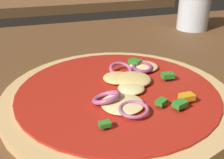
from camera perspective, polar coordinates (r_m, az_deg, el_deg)
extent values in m
cube|color=brown|center=(0.34, 0.75, -8.60)|extent=(1.13, 0.92, 0.03)
cylinder|color=tan|center=(0.34, 1.11, -3.45)|extent=(0.29, 0.29, 0.01)
cylinder|color=red|center=(0.34, 1.12, -2.28)|extent=(0.25, 0.25, 0.00)
ellipsoid|color=#F4DB8E|center=(0.30, 1.59, -5.33)|extent=(0.05, 0.05, 0.01)
ellipsoid|color=#F4DB8E|center=(0.40, 6.80, 2.87)|extent=(0.04, 0.04, 0.01)
ellipsoid|color=#EFCC72|center=(0.36, 1.24, 0.38)|extent=(0.04, 0.04, 0.01)
ellipsoid|color=#EFCC72|center=(0.35, 4.61, 0.08)|extent=(0.05, 0.05, 0.01)
ellipsoid|color=#F4DB8E|center=(0.33, 4.19, -1.89)|extent=(0.03, 0.03, 0.01)
torus|color=#B25984|center=(0.28, 4.74, -6.44)|extent=(0.05, 0.05, 0.01)
torus|color=#93386B|center=(0.38, 6.61, 2.64)|extent=(0.04, 0.04, 0.01)
torus|color=#B25984|center=(0.38, 1.89, 2.19)|extent=(0.04, 0.04, 0.01)
torus|color=#B25984|center=(0.30, -1.27, -3.92)|extent=(0.05, 0.05, 0.02)
cube|color=orange|center=(0.31, 15.93, -3.64)|extent=(0.02, 0.01, 0.01)
cube|color=#2D8C28|center=(0.36, 12.00, 0.88)|extent=(0.02, 0.01, 0.01)
cube|color=#2D8C28|center=(0.30, 10.66, -4.77)|extent=(0.02, 0.01, 0.01)
cube|color=#2D8C28|center=(0.40, 5.01, 3.81)|extent=(0.02, 0.02, 0.01)
cube|color=#2D8C28|center=(0.26, -1.56, -9.64)|extent=(0.01, 0.01, 0.00)
cube|color=#2D8C28|center=(0.30, 14.53, -5.17)|extent=(0.02, 0.01, 0.01)
cylinder|color=silver|center=(0.69, 17.52, 15.60)|extent=(0.08, 0.08, 0.13)
cylinder|color=gold|center=(0.69, 17.31, 14.09)|extent=(0.07, 0.07, 0.09)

